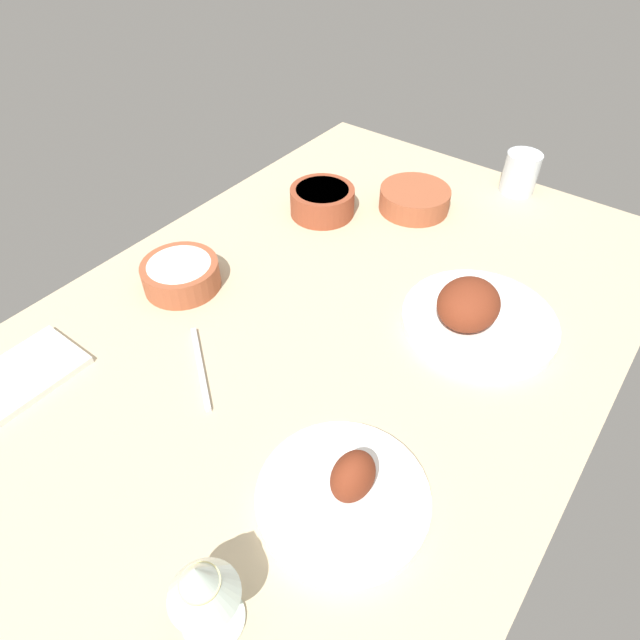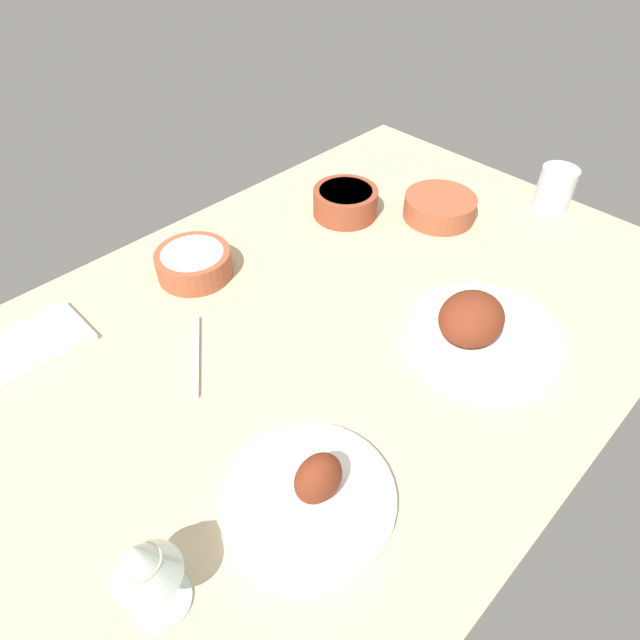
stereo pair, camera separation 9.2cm
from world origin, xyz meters
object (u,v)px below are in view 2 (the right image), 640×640
(folded_napkin, at_px, (29,346))
(wine_glass, at_px, (142,564))
(plate_center_main, at_px, (478,329))
(plate_near_viewer, at_px, (311,493))
(fork_loose, at_px, (196,355))
(water_tumbler, at_px, (555,188))
(bowl_onions, at_px, (345,201))
(bowl_cream, at_px, (194,263))
(bowl_soup, at_px, (440,206))

(folded_napkin, bearing_deg, wine_glass, -97.51)
(plate_center_main, relative_size, folded_napkin, 1.45)
(plate_center_main, distance_m, wine_glass, 0.61)
(plate_near_viewer, height_order, fork_loose, plate_near_viewer)
(water_tumbler, bearing_deg, bowl_onions, 138.87)
(fork_loose, bearing_deg, bowl_cream, 0.91)
(water_tumbler, xyz_separation_m, fork_loose, (-0.83, 0.18, -0.04))
(bowl_soup, bearing_deg, folded_napkin, 163.22)
(folded_napkin, bearing_deg, fork_loose, -48.44)
(wine_glass, relative_size, folded_napkin, 0.76)
(plate_center_main, height_order, wine_glass, wine_glass)
(bowl_cream, bearing_deg, plate_near_viewer, -109.12)
(wine_glass, bearing_deg, folded_napkin, 82.49)
(bowl_onions, distance_m, fork_loose, 0.50)
(bowl_cream, bearing_deg, wine_glass, -129.35)
(folded_napkin, height_order, fork_loose, folded_napkin)
(bowl_onions, bearing_deg, plate_center_main, -107.05)
(bowl_soup, height_order, folded_napkin, bowl_soup)
(fork_loose, bearing_deg, folded_napkin, 77.83)
(plate_near_viewer, distance_m, plate_center_main, 0.40)
(bowl_cream, distance_m, wine_glass, 0.60)
(plate_center_main, distance_m, water_tumbler, 0.49)
(wine_glass, bearing_deg, plate_center_main, -1.91)
(bowl_cream, xyz_separation_m, folded_napkin, (-0.31, 0.03, -0.02))
(bowl_soup, relative_size, water_tumbler, 1.66)
(plate_center_main, xyz_separation_m, bowl_soup, (0.26, 0.27, -0.00))
(plate_center_main, xyz_separation_m, folded_napkin, (-0.54, 0.51, -0.02))
(bowl_onions, relative_size, bowl_cream, 0.98)
(wine_glass, height_order, folded_napkin, wine_glass)
(bowl_cream, relative_size, folded_napkin, 0.77)
(plate_near_viewer, distance_m, fork_loose, 0.32)
(bowl_onions, height_order, bowl_soup, bowl_onions)
(bowl_cream, height_order, water_tumbler, water_tumbler)
(folded_napkin, xyz_separation_m, fork_loose, (0.19, -0.21, -0.00))
(plate_near_viewer, xyz_separation_m, water_tumbler, (0.87, 0.13, 0.03))
(plate_near_viewer, xyz_separation_m, bowl_soup, (0.66, 0.28, 0.01))
(plate_near_viewer, height_order, water_tumbler, water_tumbler)
(bowl_onions, xyz_separation_m, bowl_cream, (-0.35, 0.06, -0.00))
(bowl_onions, bearing_deg, bowl_soup, -48.03)
(wine_glass, xyz_separation_m, water_tumbler, (1.08, 0.10, -0.05))
(plate_near_viewer, bearing_deg, folded_napkin, 105.12)
(plate_near_viewer, height_order, wine_glass, wine_glass)
(plate_near_viewer, xyz_separation_m, bowl_onions, (0.52, 0.43, 0.01))
(wine_glass, distance_m, folded_napkin, 0.50)
(plate_center_main, relative_size, fork_loose, 1.50)
(water_tumbler, height_order, folded_napkin, water_tumbler)
(plate_center_main, bearing_deg, plate_near_viewer, -178.27)
(wine_glass, bearing_deg, bowl_cream, 50.65)
(bowl_cream, relative_size, fork_loose, 0.80)
(bowl_onions, height_order, wine_glass, wine_glass)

